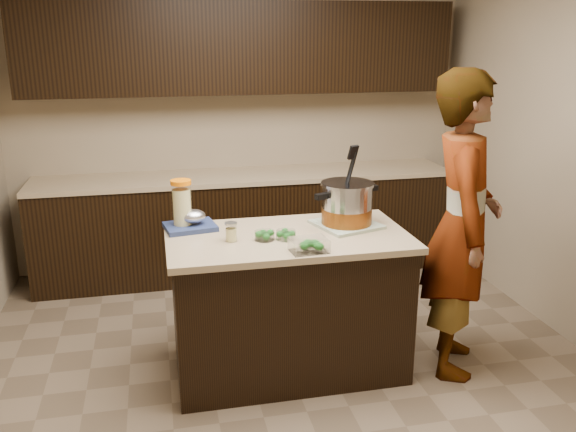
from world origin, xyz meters
The scene contains 13 objects.
ground_plane centered at (0.00, 0.00, 0.00)m, with size 4.00×4.00×0.00m, color brown.
room_shell centered at (0.00, 0.00, 1.71)m, with size 4.04×4.04×2.72m.
back_cabinets centered at (0.00, 1.74, 0.94)m, with size 3.60×0.63×2.33m.
island centered at (0.00, 0.00, 0.45)m, with size 1.46×0.81×0.90m.
dish_towel centered at (0.40, 0.10, 0.91)m, with size 0.36×0.36×0.02m, color #597B53.
stock_pot centered at (0.40, 0.10, 1.03)m, with size 0.46×0.42×0.48m.
lemonade_pitcher centered at (-0.61, 0.26, 1.04)m, with size 0.13×0.13×0.31m.
mason_jar centered at (-0.35, -0.04, 0.95)m, with size 0.10×0.10×0.12m.
broccoli_tub_left centered at (-0.15, -0.06, 0.93)m, with size 0.14×0.14×0.06m.
broccoli_tub_right centered at (-0.03, -0.07, 0.93)m, with size 0.15×0.15×0.06m.
broccoli_tub_rect centered at (0.05, -0.31, 0.93)m, with size 0.22×0.17×0.07m.
blue_tray centered at (-0.56, 0.24, 0.94)m, with size 0.34×0.29×0.12m.
person centered at (1.05, -0.18, 0.94)m, with size 0.69×0.45×1.89m, color gray.
Camera 1 is at (-0.75, -3.41, 2.08)m, focal length 38.00 mm.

